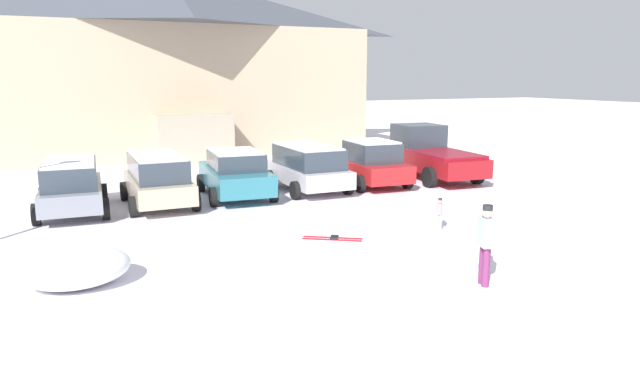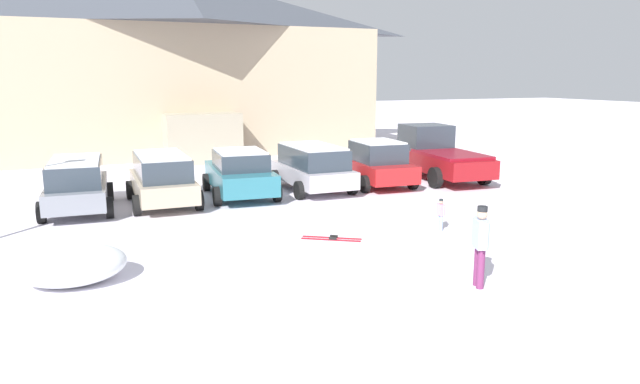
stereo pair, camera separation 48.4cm
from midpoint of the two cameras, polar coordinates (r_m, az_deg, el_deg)
The scene contains 12 objects.
ground at distance 9.88m, azimuth 12.11°, elevation -13.74°, with size 160.00×160.00×0.00m, color white.
ski_lodge at distance 33.76m, azimuth -15.20°, elevation 12.44°, with size 20.70×11.54×9.76m.
parked_grey_wagon at distance 19.21m, azimuth -24.29°, elevation 0.66°, with size 2.26×4.21×1.66m.
parked_beige_suv at distance 19.32m, azimuth -16.63°, elevation 1.31°, with size 2.14×4.18×1.70m.
parked_teal_hatchback at distance 20.18m, azimuth -9.14°, elevation 1.87°, with size 2.49×4.46×1.66m.
parked_silver_wagon at distance 21.01m, azimuth -1.90°, elevation 2.58°, with size 2.24×4.15×1.70m.
parked_red_sedan at distance 22.19m, azimuth 4.43°, elevation 2.92°, with size 2.38×4.17×1.75m.
pickup_truck at distance 24.17m, azimuth 10.21°, elevation 3.78°, with size 2.76×5.82×2.15m.
skier_child_in_pink_snowsuit at distance 15.97m, azimuth 11.04°, elevation -1.98°, with size 0.14×0.33×0.89m.
skier_adult_in_blue_parka at distance 11.86m, azimuth 15.13°, elevation -4.69°, with size 0.35×0.59×1.67m.
pair_of_skis at distance 14.90m, azimuth 0.36°, elevation -4.66°, with size 1.46×1.11×0.08m.
plowed_snow_pile at distance 12.68m, azimuth -24.29°, elevation -6.89°, with size 2.14×1.71×0.78m, color white.
Camera 1 is at (-5.72, -6.97, 4.17)m, focal length 32.00 mm.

